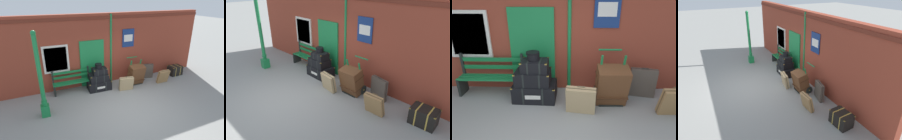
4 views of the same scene
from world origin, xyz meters
The scene contains 14 objects.
ground_plane centered at (0.00, 0.00, 0.00)m, with size 60.00×60.00×0.00m, color gray.
brick_facade centered at (-0.02, 2.60, 1.60)m, with size 10.40×0.35×3.20m.
lamp_post centered at (-2.80, 0.76, 1.12)m, with size 0.28×0.28×2.95m.
platform_bench centered at (-1.58, 2.16, 0.44)m, with size 1.60×0.43×1.01m.
steamer_trunk_base centered at (-0.45, 1.89, 0.21)m, with size 1.03×0.69×0.43m.
steamer_trunk_middle centered at (-0.48, 1.87, 0.58)m, with size 0.82×0.57×0.33m.
steamer_trunk_top centered at (-0.42, 1.87, 0.87)m, with size 0.61×0.45×0.27m.
round_hatbox centered at (-0.45, 1.89, 1.11)m, with size 0.30×0.30×0.19m.
porters_trolley centered at (1.32, 1.89, 0.27)m, with size 0.71×0.66×1.18m.
large_brown_trunk centered at (1.32, 1.71, 0.48)m, with size 0.70×0.62×0.96m.
suitcase_cream centered at (2.55, 1.28, 0.32)m, with size 0.59×0.32×0.66m.
suitcase_oxblood centered at (0.61, 1.32, 0.31)m, with size 0.65×0.35×0.63m.
suitcase_umber centered at (2.17, 2.08, 0.36)m, with size 0.62×0.27×0.76m.
corner_trunk centered at (3.76, 1.85, 0.24)m, with size 0.71×0.52×0.49m.
Camera 2 is at (5.22, -2.95, 3.64)m, focal length 32.83 mm.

